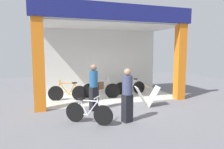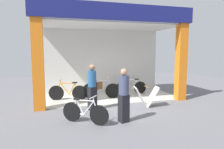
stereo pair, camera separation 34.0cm
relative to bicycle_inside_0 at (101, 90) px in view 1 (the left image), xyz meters
The scene contains 9 objects.
ground_plane 1.33m from the bicycle_inside_0, 72.75° to the right, with size 20.67×20.67×0.00m, color slate.
shop_facade 1.85m from the bicycle_inside_0, 43.54° to the left, with size 6.53×3.12×3.98m.
bicycle_inside_0 is the anchor object (origin of this frame).
bicycle_inside_1 1.50m from the bicycle_inside_0, behind, with size 1.65×0.54×0.93m.
bicycle_inside_2 1.68m from the bicycle_inside_0, 13.67° to the left, with size 1.62×0.44×0.89m.
bicycle_parked_0 3.26m from the bicycle_inside_0, 111.12° to the right, with size 1.25×0.96×0.85m.
sandwich_board_sign 2.32m from the bicycle_inside_0, 52.97° to the right, with size 1.00×0.64×0.80m.
pedestrian_0 3.27m from the bicycle_inside_0, 90.22° to the right, with size 0.39×0.39×1.65m.
pedestrian_1 1.93m from the bicycle_inside_0, 111.93° to the right, with size 0.60×0.42×1.69m.
Camera 1 is at (-2.64, -7.51, 2.15)m, focal length 31.86 mm.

